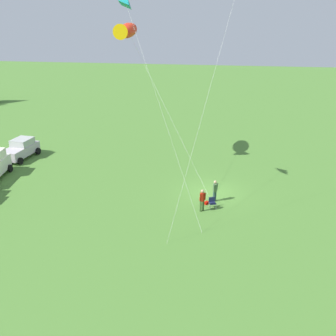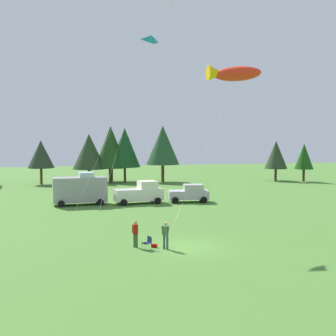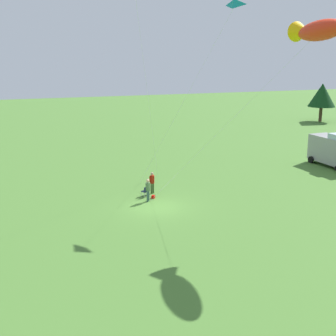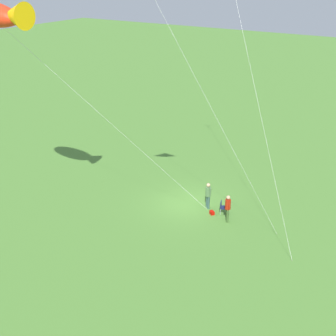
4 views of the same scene
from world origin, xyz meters
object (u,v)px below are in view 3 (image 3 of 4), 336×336
Objects in this scene: kite_delta_teal at (234,3)px; van_motorhome_grey at (335,150)px; backpack_on_grass at (153,197)px; kite_large_fish at (316,31)px; person_spectator at (152,181)px; folding_chair at (146,191)px; person_kite_flyer at (148,188)px.

van_motorhome_grey is at bearing 109.81° from kite_delta_teal.
kite_large_fish reaches higher than backpack_on_grass.
backpack_on_grass is (1.17, -0.27, -0.91)m from person_spectator.
van_motorhome_grey reaches higher than backpack_on_grass.
van_motorhome_grey is (-3.98, 19.52, 1.53)m from backpack_on_grass.
backpack_on_grass is 15.36m from kite_delta_teal.
person_spectator is at bearing -110.82° from kite_delta_teal.
backpack_on_grass is 16.49m from kite_large_fish.
van_motorhome_grey is at bearing -99.94° from folding_chair.
van_motorhome_grey is at bearing 101.53° from backpack_on_grass.
kite_delta_teal is at bearing -122.83° from folding_chair.
person_spectator is 1.51m from backpack_on_grass.
person_spectator reaches higher than folding_chair.
folding_chair is 0.06× the size of kite_large_fish.
van_motorhome_grey is 0.38× the size of kite_delta_teal.
van_motorhome_grey is at bearing 135.87° from kite_large_fish.
person_kite_flyer is 1.00× the size of person_spectator.
van_motorhome_grey is at bearing -130.97° from person_kite_flyer.
person_kite_flyer and person_spectator have the same top height.
folding_chair is at bearing 100.40° from person_spectator.
person_spectator is (-0.66, 0.73, 0.53)m from folding_chair.
person_spectator is at bearing -85.43° from van_motorhome_grey.
folding_chair is at bearing -138.17° from backpack_on_grass.
kite_delta_teal is (-7.12, -1.99, 2.11)m from kite_large_fish.
kite_delta_teal reaches higher than backpack_on_grass.
backpack_on_grass is at bearing -99.22° from kite_delta_teal.
backpack_on_grass is at bearing -135.86° from kite_large_fish.
person_spectator is 0.13× the size of kite_large_fish.
folding_chair is at bearing -136.00° from kite_large_fish.
kite_delta_teal is at bearing -146.80° from person_kite_flyer.
person_spectator is 0.12× the size of kite_delta_teal.
kite_delta_teal reaches higher than person_spectator.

